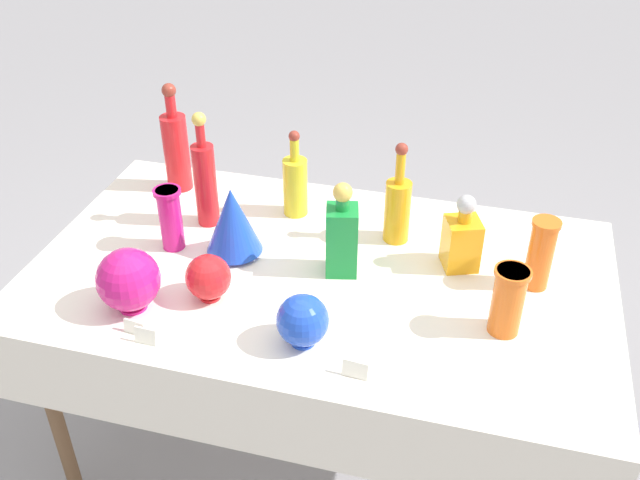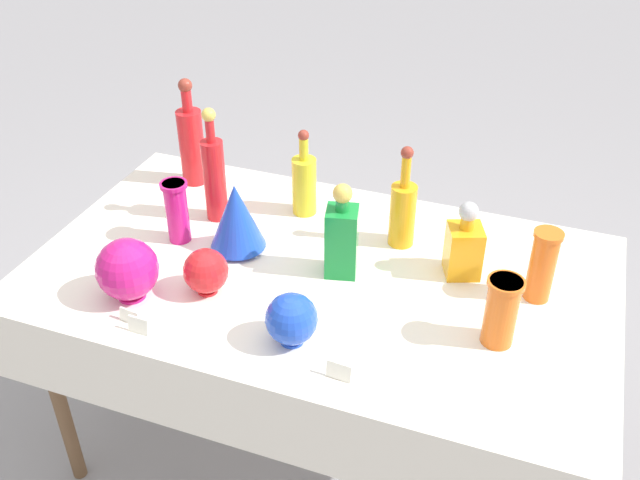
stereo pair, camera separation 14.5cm
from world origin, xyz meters
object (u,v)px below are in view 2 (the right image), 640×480
(tall_bottle_0, at_px, (191,143))
(slender_vase_2, at_px, (543,264))
(tall_bottle_3, at_px, (304,183))
(square_decanter_1, at_px, (464,246))
(slender_vase_1, at_px, (177,209))
(fluted_vase_0, at_px, (236,216))
(round_bowl_2, at_px, (127,269))
(square_decanter_0, at_px, (342,237))
(slender_vase_0, at_px, (501,310))
(round_bowl_1, at_px, (206,271))
(tall_bottle_1, at_px, (403,211))
(round_bowl_0, at_px, (291,319))
(tall_bottle_2, at_px, (214,175))
(cardboard_box_behind_left, at_px, (364,257))

(tall_bottle_0, height_order, slender_vase_2, tall_bottle_0)
(tall_bottle_3, distance_m, square_decanter_1, 0.54)
(tall_bottle_3, relative_size, slender_vase_1, 1.47)
(tall_bottle_3, height_order, fluted_vase_0, tall_bottle_3)
(square_decanter_1, relative_size, round_bowl_2, 1.32)
(fluted_vase_0, bearing_deg, square_decanter_0, -0.86)
(slender_vase_0, relative_size, slender_vase_1, 0.97)
(square_decanter_1, xyz_separation_m, round_bowl_1, (-0.62, -0.32, -0.02))
(tall_bottle_1, height_order, round_bowl_0, tall_bottle_1)
(tall_bottle_2, bearing_deg, cardboard_box_behind_left, 72.84)
(tall_bottle_0, xyz_separation_m, slender_vase_2, (1.15, -0.25, -0.03))
(tall_bottle_3, xyz_separation_m, square_decanter_1, (0.52, -0.15, -0.01))
(tall_bottle_0, bearing_deg, slender_vase_1, -68.91)
(slender_vase_0, xyz_separation_m, fluted_vase_0, (-0.77, 0.14, 0.01))
(square_decanter_1, bearing_deg, round_bowl_2, -153.15)
(tall_bottle_2, height_order, fluted_vase_0, tall_bottle_2)
(tall_bottle_2, bearing_deg, round_bowl_2, -94.50)
(tall_bottle_3, xyz_separation_m, slender_vase_0, (0.66, -0.40, -0.00))
(square_decanter_1, xyz_separation_m, cardboard_box_behind_left, (-0.52, 0.84, -0.73))
(tall_bottle_0, height_order, square_decanter_0, tall_bottle_0)
(slender_vase_0, xyz_separation_m, slender_vase_2, (0.07, 0.21, 0.01))
(tall_bottle_1, bearing_deg, round_bowl_1, -136.56)
(square_decanter_0, distance_m, cardboard_box_behind_left, 1.23)
(tall_bottle_1, bearing_deg, square_decanter_0, -121.28)
(tall_bottle_2, height_order, cardboard_box_behind_left, tall_bottle_2)
(tall_bottle_2, xyz_separation_m, round_bowl_1, (0.14, -0.35, -0.08))
(square_decanter_1, height_order, round_bowl_2, square_decanter_1)
(slender_vase_0, bearing_deg, round_bowl_0, -159.65)
(tall_bottle_3, distance_m, round_bowl_0, 0.60)
(tall_bottle_3, bearing_deg, square_decanter_0, -51.13)
(tall_bottle_2, distance_m, slender_vase_1, 0.16)
(slender_vase_0, distance_m, cardboard_box_behind_left, 1.47)
(round_bowl_2, bearing_deg, round_bowl_1, 26.36)
(square_decanter_1, height_order, round_bowl_0, square_decanter_1)
(round_bowl_0, height_order, round_bowl_2, round_bowl_2)
(tall_bottle_2, xyz_separation_m, square_decanter_0, (0.45, -0.14, -0.03))
(slender_vase_0, height_order, round_bowl_2, slender_vase_0)
(tall_bottle_0, relative_size, round_bowl_2, 2.11)
(slender_vase_0, distance_m, round_bowl_1, 0.76)
(tall_bottle_3, relative_size, fluted_vase_0, 1.33)
(tall_bottle_0, height_order, tall_bottle_1, tall_bottle_0)
(tall_bottle_3, distance_m, round_bowl_2, 0.62)
(tall_bottle_0, relative_size, cardboard_box_behind_left, 0.74)
(cardboard_box_behind_left, bearing_deg, slender_vase_1, -107.26)
(square_decanter_1, distance_m, round_bowl_2, 0.90)
(tall_bottle_2, xyz_separation_m, slender_vase_1, (-0.05, -0.15, -0.04))
(tall_bottle_1, relative_size, square_decanter_1, 1.39)
(fluted_vase_0, xyz_separation_m, round_bowl_0, (0.30, -0.32, -0.04))
(tall_bottle_0, bearing_deg, tall_bottle_1, -9.16)
(slender_vase_1, bearing_deg, round_bowl_1, -45.40)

